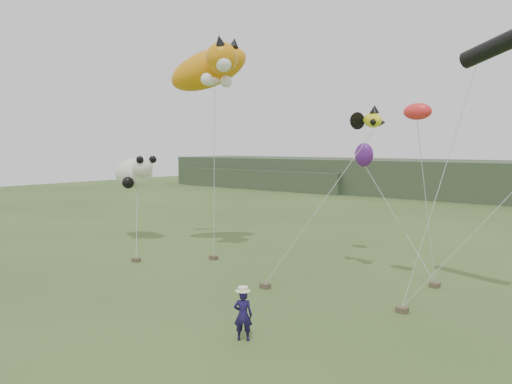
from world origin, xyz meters
The scene contains 8 objects.
ground centered at (0.00, 0.00, 0.00)m, with size 120.00×120.00×0.00m, color #385123.
headland centered at (-3.11, 44.69, 1.92)m, with size 90.00×13.00×4.00m.
festival_attendant centered at (1.47, -1.02, 0.75)m, with size 0.55×0.36×1.50m, color #181141.
sandbag_anchors centered at (-1.70, 4.98, 0.10)m, with size 13.45×5.01×0.19m.
cat_kite centered at (-8.36, 8.00, 9.85)m, with size 5.79×4.61×3.41m.
fish_kite centered at (0.63, 8.23, 6.75)m, with size 2.14×1.40×1.02m.
panda_kite centered at (-13.72, 6.94, 4.04)m, with size 3.17×2.05×1.97m.
misc_kites centered at (0.43, 10.32, 5.88)m, with size 5.29×4.51×2.78m.
Camera 1 is at (10.55, -11.75, 5.64)m, focal length 35.00 mm.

